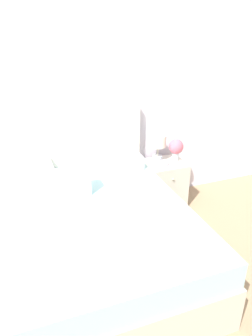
# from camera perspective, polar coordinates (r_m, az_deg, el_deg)

# --- Properties ---
(ground_plane) EXTENTS (12.00, 12.00, 0.00)m
(ground_plane) POSITION_cam_1_polar(r_m,az_deg,el_deg) (3.74, -11.45, -7.83)
(ground_plane) COLOR tan
(wall_back) EXTENTS (8.00, 0.06, 2.60)m
(wall_back) POSITION_cam_1_polar(r_m,az_deg,el_deg) (3.30, -13.64, 12.12)
(wall_back) COLOR white
(wall_back) RESTS_ON ground_plane
(bed) EXTENTS (1.85, 1.92, 1.16)m
(bed) POSITION_cam_1_polar(r_m,az_deg,el_deg) (2.83, -8.73, -11.73)
(bed) COLOR beige
(bed) RESTS_ON ground_plane
(nightstand) EXTENTS (0.43, 0.40, 0.53)m
(nightstand) POSITION_cam_1_polar(r_m,az_deg,el_deg) (3.75, 6.67, -2.71)
(nightstand) COLOR silver
(nightstand) RESTS_ON ground_plane
(table_lamp) EXTENTS (0.18, 0.18, 0.30)m
(table_lamp) POSITION_cam_1_polar(r_m,az_deg,el_deg) (3.60, 5.59, 4.27)
(table_lamp) COLOR #A8B2BC
(table_lamp) RESTS_ON nightstand
(flower_vase) EXTENTS (0.16, 0.16, 0.25)m
(flower_vase) POSITION_cam_1_polar(r_m,az_deg,el_deg) (3.63, 8.74, 3.49)
(flower_vase) COLOR silver
(flower_vase) RESTS_ON nightstand
(teacup) EXTENTS (0.13, 0.13, 0.06)m
(teacup) POSITION_cam_1_polar(r_m,az_deg,el_deg) (3.54, 6.69, 0.71)
(teacup) COLOR white
(teacup) RESTS_ON nightstand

